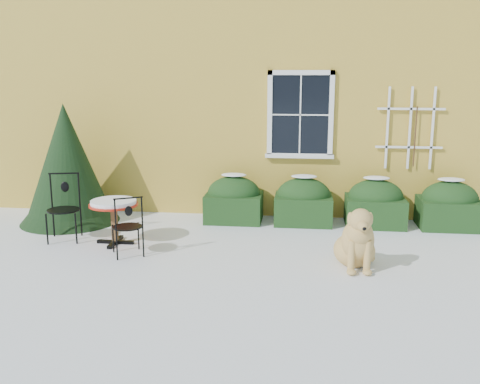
# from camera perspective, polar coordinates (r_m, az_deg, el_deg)

# --- Properties ---
(ground) EXTENTS (80.00, 80.00, 0.00)m
(ground) POSITION_cam_1_polar(r_m,az_deg,el_deg) (7.69, -0.89, -8.15)
(ground) COLOR white
(ground) RESTS_ON ground
(house) EXTENTS (12.40, 8.40, 6.40)m
(house) POSITION_cam_1_polar(r_m,az_deg,el_deg) (14.18, 2.96, 14.42)
(house) COLOR gold
(house) RESTS_ON ground
(hedge_row) EXTENTS (4.95, 0.80, 0.91)m
(hedge_row) POSITION_cam_1_polar(r_m,az_deg,el_deg) (9.98, 10.52, -1.15)
(hedge_row) COLOR black
(hedge_row) RESTS_ON ground
(evergreen_shrub) EXTENTS (1.82, 1.82, 2.20)m
(evergreen_shrub) POSITION_cam_1_polar(r_m,az_deg,el_deg) (10.40, -17.90, 1.73)
(evergreen_shrub) COLOR black
(evergreen_shrub) RESTS_ON ground
(bistro_table) EXTENTS (0.79, 0.79, 0.73)m
(bistro_table) POSITION_cam_1_polar(r_m,az_deg,el_deg) (8.86, -13.32, -1.62)
(bistro_table) COLOR black
(bistro_table) RESTS_ON ground
(patio_chair_near) EXTENTS (0.56, 0.56, 0.94)m
(patio_chair_near) POSITION_cam_1_polar(r_m,az_deg,el_deg) (8.26, -11.89, -3.53)
(patio_chair_near) COLOR black
(patio_chair_near) RESTS_ON ground
(patio_chair_far) EXTENTS (0.59, 0.58, 1.10)m
(patio_chair_far) POSITION_cam_1_polar(r_m,az_deg,el_deg) (9.34, -18.28, -1.55)
(patio_chair_far) COLOR black
(patio_chair_far) RESTS_ON ground
(dog) EXTENTS (0.66, 1.07, 0.95)m
(dog) POSITION_cam_1_polar(r_m,az_deg,el_deg) (7.76, 12.34, -5.29)
(dog) COLOR #D9AF61
(dog) RESTS_ON ground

